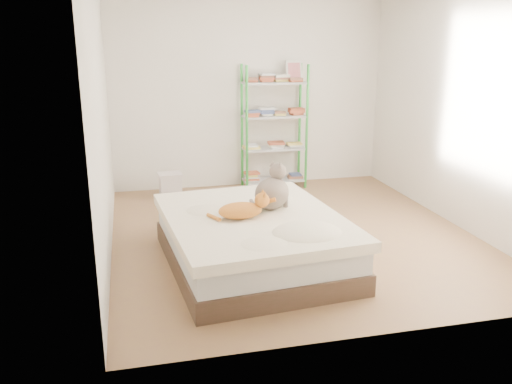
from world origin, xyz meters
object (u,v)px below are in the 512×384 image
object	(u,v)px
grey_cat	(272,187)
white_bin	(170,186)
shelf_unit	(275,124)
orange_cat	(240,208)
bed	(253,240)
cardboard_box	(281,204)

from	to	relation	value
grey_cat	white_bin	distance (m)	2.38
grey_cat	shelf_unit	size ratio (longest dim) A/B	0.25
orange_cat	shelf_unit	distance (m)	2.84
grey_cat	bed	bearing A→B (deg)	92.51
cardboard_box	shelf_unit	bearing A→B (deg)	93.40
grey_cat	white_bin	size ratio (longest dim) A/B	1.29
cardboard_box	white_bin	distance (m)	1.61
bed	orange_cat	world-z (taller)	orange_cat
bed	cardboard_box	xyz separation A→B (m)	(0.63, 1.25, -0.08)
shelf_unit	white_bin	world-z (taller)	shelf_unit
grey_cat	white_bin	xyz separation A→B (m)	(-0.79, 2.18, -0.54)
cardboard_box	grey_cat	bearing A→B (deg)	-95.57
bed	shelf_unit	distance (m)	2.79
grey_cat	shelf_unit	xyz separation A→B (m)	(0.68, 2.42, 0.17)
orange_cat	grey_cat	xyz separation A→B (m)	(0.35, 0.20, 0.13)
grey_cat	shelf_unit	distance (m)	2.52
grey_cat	cardboard_box	xyz separation A→B (m)	(0.42, 1.12, -0.55)
bed	grey_cat	world-z (taller)	grey_cat
shelf_unit	white_bin	xyz separation A→B (m)	(-1.48, -0.24, -0.71)
orange_cat	shelf_unit	world-z (taller)	shelf_unit
orange_cat	shelf_unit	size ratio (longest dim) A/B	0.27
shelf_unit	white_bin	distance (m)	1.66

